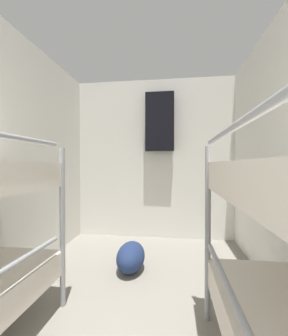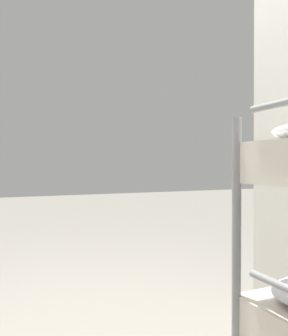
# 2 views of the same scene
# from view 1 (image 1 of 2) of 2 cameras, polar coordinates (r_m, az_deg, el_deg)

# --- Properties ---
(wall_back) EXTENTS (2.61, 0.06, 2.53)m
(wall_back) POSITION_cam_1_polar(r_m,az_deg,el_deg) (3.64, 2.53, 2.34)
(wall_back) COLOR silver
(wall_back) RESTS_ON ground_plane
(duffel_bag) EXTENTS (0.30, 0.52, 0.30)m
(duffel_bag) POSITION_cam_1_polar(r_m,az_deg,el_deg) (2.67, -3.37, -21.56)
(duffel_bag) COLOR navy
(duffel_bag) RESTS_ON ground_plane
(hanging_coat) EXTENTS (0.44, 0.12, 0.90)m
(hanging_coat) POSITION_cam_1_polar(r_m,az_deg,el_deg) (3.54, 4.03, 11.62)
(hanging_coat) COLOR black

